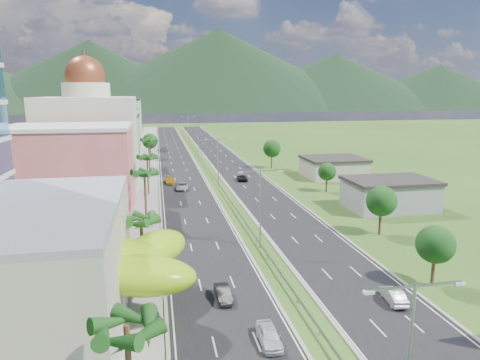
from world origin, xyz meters
TOP-DOWN VIEW (x-y plane):
  - ground at (0.00, 0.00)m, footprint 500.00×500.00m
  - road_left at (-7.50, 90.00)m, footprint 11.00×260.00m
  - road_right at (7.50, 90.00)m, footprint 11.00×260.00m
  - sidewalk_left at (-17.00, 90.00)m, footprint 7.00×260.00m
  - median_guardrail at (0.00, 71.99)m, footprint 0.10×216.06m
  - streetlight_median_a at (0.00, -25.00)m, footprint 6.04×0.25m
  - streetlight_median_b at (0.00, 10.00)m, footprint 6.04×0.25m
  - streetlight_median_c at (0.00, 50.00)m, footprint 6.04×0.25m
  - streetlight_median_d at (0.00, 95.00)m, footprint 6.04×0.25m
  - streetlight_median_e at (0.00, 140.00)m, footprint 6.04×0.25m
  - lime_canopy at (-20.00, -4.00)m, footprint 18.00×15.00m
  - pink_shophouse at (-28.00, 32.00)m, footprint 20.00×15.00m
  - domed_building at (-28.00, 55.00)m, footprint 20.00×20.00m
  - midrise_grey at (-27.00, 80.00)m, footprint 16.00×15.00m
  - midrise_beige at (-27.00, 102.00)m, footprint 16.00×15.00m
  - midrise_white at (-27.00, 125.00)m, footprint 16.00×15.00m
  - shed_near at (28.00, 25.00)m, footprint 15.00×10.00m
  - shed_far at (30.00, 55.00)m, footprint 14.00×12.00m
  - palm_tree_a at (-15.50, -22.00)m, footprint 3.60×3.60m
  - palm_tree_b at (-15.50, 2.00)m, footprint 3.60×3.60m
  - palm_tree_c at (-15.50, 22.00)m, footprint 3.60×3.60m
  - palm_tree_d at (-15.50, 45.00)m, footprint 3.60×3.60m
  - palm_tree_e at (-15.50, 70.00)m, footprint 3.60×3.60m
  - leafy_tree_lfar at (-15.50, 95.00)m, footprint 4.90×4.90m
  - leafy_tree_ra at (16.00, -5.00)m, footprint 4.20×4.20m
  - leafy_tree_rb at (19.00, 12.00)m, footprint 4.55×4.55m
  - leafy_tree_rc at (22.00, 40.00)m, footprint 3.85×3.85m
  - leafy_tree_rd at (18.00, 70.00)m, footprint 4.90×4.90m
  - mountain_ridge at (60.00, 450.00)m, footprint 860.00×140.00m
  - car_white_near_left at (-4.71, -12.45)m, footprint 1.84×4.37m
  - car_dark_left at (-7.34, -3.92)m, footprint 1.49×4.14m
  - car_silver_mid_left at (-8.23, 47.95)m, footprint 3.27×5.80m
  - car_yellow_far_left at (-10.73, 54.93)m, footprint 2.30×5.22m
  - car_silver_right at (9.65, -7.75)m, footprint 2.02×4.43m
  - car_dark_far_right at (6.51, 55.01)m, footprint 2.74×5.14m
  - motorcycle at (-10.87, 0.18)m, footprint 0.91×2.01m

SIDE VIEW (x-z plane):
  - ground at x=0.00m, z-range 0.00..0.00m
  - mountain_ridge at x=60.00m, z-range -45.00..45.00m
  - road_left at x=-7.50m, z-range 0.00..0.04m
  - road_right at x=7.50m, z-range 0.00..0.04m
  - sidewalk_left at x=-17.00m, z-range 0.00..0.12m
  - median_guardrail at x=0.00m, z-range 0.24..1.00m
  - motorcycle at x=-10.87m, z-range 0.04..1.28m
  - car_dark_left at x=-7.34m, z-range 0.04..1.40m
  - car_dark_far_right at x=6.51m, z-range 0.04..1.41m
  - car_silver_right at x=9.65m, z-range 0.04..1.45m
  - car_white_near_left at x=-4.71m, z-range 0.04..1.52m
  - car_yellow_far_left at x=-10.73m, z-range 0.04..1.53m
  - car_silver_mid_left at x=-8.23m, z-range 0.04..1.57m
  - shed_far at x=30.00m, z-range 0.00..4.40m
  - shed_near at x=28.00m, z-range 0.00..5.00m
  - leafy_tree_rc at x=22.00m, z-range 1.21..7.54m
  - leafy_tree_ra at x=16.00m, z-range 1.33..8.23m
  - lime_canopy at x=-20.00m, z-range 1.29..8.69m
  - leafy_tree_rb at x=19.00m, z-range 1.44..8.92m
  - leafy_tree_lfar at x=-15.50m, z-range 1.55..9.60m
  - leafy_tree_rd at x=18.00m, z-range 1.55..9.60m
  - midrise_beige at x=-27.00m, z-range 0.00..13.00m
  - streetlight_median_a at x=0.00m, z-range 1.25..12.25m
  - streetlight_median_b at x=0.00m, z-range 1.25..12.25m
  - streetlight_median_c at x=0.00m, z-range 1.25..12.25m
  - streetlight_median_d at x=0.00m, z-range 1.25..12.25m
  - streetlight_median_e at x=0.00m, z-range 1.25..12.25m
  - palm_tree_b at x=-15.50m, z-range 3.01..11.11m
  - pink_shophouse at x=-28.00m, z-range 0.00..15.00m
  - palm_tree_d at x=-15.50m, z-range 3.24..11.84m
  - midrise_grey at x=-27.00m, z-range 0.00..16.00m
  - palm_tree_a at x=-15.50m, z-range 3.47..12.57m
  - palm_tree_e at x=-15.50m, z-range 3.61..13.01m
  - palm_tree_c at x=-15.50m, z-range 3.70..13.30m
  - midrise_white at x=-27.00m, z-range 0.00..18.00m
  - domed_building at x=-28.00m, z-range -3.00..25.70m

